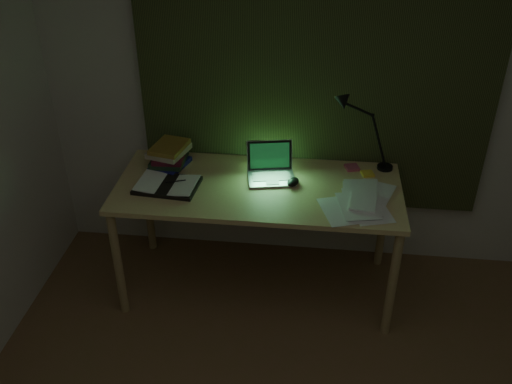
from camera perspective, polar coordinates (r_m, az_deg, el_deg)
wall_back at (r=3.64m, az=5.90°, el=10.30°), size 3.50×0.00×2.50m
curtain at (r=3.53m, az=6.06°, el=13.07°), size 2.20×0.06×2.00m
desk at (r=3.67m, az=0.21°, el=-4.65°), size 1.73×0.76×0.79m
laptop at (r=3.46m, az=1.59°, el=2.68°), size 0.34×0.37×0.21m
open_textbook at (r=3.47m, az=-8.86°, el=0.73°), size 0.39×0.30×0.03m
book_stack at (r=3.67m, az=-8.61°, el=3.74°), size 0.23×0.27×0.16m
loose_papers at (r=3.35m, az=9.82°, el=-0.82°), size 0.37×0.39×0.02m
mouse at (r=3.46m, az=3.73°, el=1.01°), size 0.09×0.12×0.04m
sticky_yellow at (r=3.63m, az=11.09°, el=1.82°), size 0.09×0.09×0.02m
sticky_pink at (r=3.68m, az=9.57°, el=2.44°), size 0.10×0.10×0.02m
desk_lamp at (r=3.60m, az=13.24°, el=5.99°), size 0.37×0.30×0.54m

